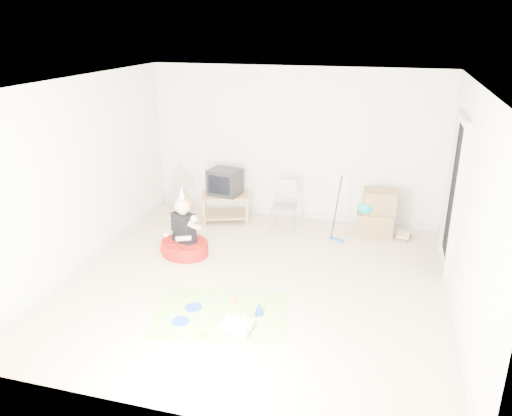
% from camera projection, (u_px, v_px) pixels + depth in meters
% --- Properties ---
extents(ground, '(5.00, 5.00, 0.00)m').
position_uv_depth(ground, '(255.00, 282.00, 6.68)').
color(ground, beige).
rests_on(ground, ground).
extents(doorway_recess, '(0.02, 0.90, 2.05)m').
position_uv_depth(doorway_recess, '(454.00, 197.00, 6.78)').
color(doorway_recess, black).
rests_on(doorway_recess, ground).
extents(tv_stand, '(0.90, 0.72, 0.49)m').
position_uv_depth(tv_stand, '(225.00, 205.00, 8.61)').
color(tv_stand, olive).
rests_on(tv_stand, ground).
extents(crt_tv, '(0.58, 0.51, 0.44)m').
position_uv_depth(crt_tv, '(225.00, 182.00, 8.46)').
color(crt_tv, black).
rests_on(crt_tv, tv_stand).
extents(folding_chair, '(0.40, 0.38, 0.85)m').
position_uv_depth(folding_chair, '(284.00, 207.00, 8.18)').
color(folding_chair, gray).
rests_on(folding_chair, ground).
extents(cardboard_boxes, '(0.63, 0.50, 0.74)m').
position_uv_depth(cardboard_boxes, '(376.00, 213.00, 8.06)').
color(cardboard_boxes, olive).
rests_on(cardboard_boxes, ground).
extents(floor_mop, '(0.26, 0.33, 1.00)m').
position_uv_depth(floor_mop, '(337.00, 225.00, 7.84)').
color(floor_mop, blue).
rests_on(floor_mop, ground).
extents(book_pile, '(0.30, 0.34, 0.09)m').
position_uv_depth(book_pile, '(403.00, 236.00, 7.98)').
color(book_pile, '#287A4A').
rests_on(book_pile, ground).
extents(seated_woman, '(0.97, 0.97, 1.07)m').
position_uv_depth(seated_woman, '(184.00, 240.00, 7.39)').
color(seated_woman, '#9A140E').
rests_on(seated_woman, ground).
extents(party_mat, '(1.78, 1.45, 0.01)m').
position_uv_depth(party_mat, '(221.00, 314.00, 5.93)').
color(party_mat, '#E53073').
rests_on(party_mat, ground).
extents(birthday_cake, '(0.35, 0.29, 0.15)m').
position_uv_depth(birthday_cake, '(237.00, 327.00, 5.61)').
color(birthday_cake, white).
rests_on(birthday_cake, party_mat).
extents(blue_plate_near, '(0.28, 0.28, 0.01)m').
position_uv_depth(blue_plate_near, '(193.00, 307.00, 6.05)').
color(blue_plate_near, '#163FB4').
rests_on(blue_plate_near, party_mat).
extents(blue_plate_far, '(0.27, 0.27, 0.01)m').
position_uv_depth(blue_plate_far, '(181.00, 321.00, 5.77)').
color(blue_plate_far, '#163FB4').
rests_on(blue_plate_far, party_mat).
extents(orange_cup_near, '(0.10, 0.10, 0.08)m').
position_uv_depth(orange_cup_near, '(234.00, 301.00, 6.13)').
color(orange_cup_near, orange).
rests_on(orange_cup_near, party_mat).
extents(orange_cup_far, '(0.06, 0.06, 0.07)m').
position_uv_depth(orange_cup_far, '(204.00, 334.00, 5.48)').
color(orange_cup_far, orange).
rests_on(orange_cup_far, party_mat).
extents(blue_party_hat, '(0.16, 0.16, 0.17)m').
position_uv_depth(blue_party_hat, '(259.00, 308.00, 5.89)').
color(blue_party_hat, blue).
rests_on(blue_party_hat, party_mat).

